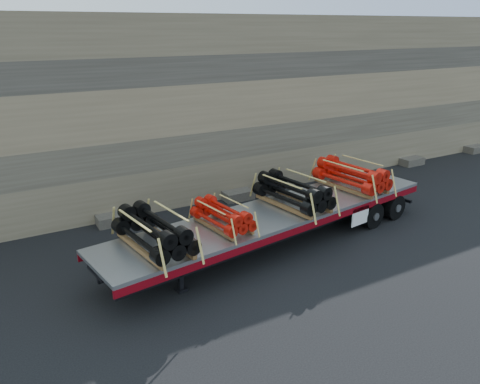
{
  "coord_description": "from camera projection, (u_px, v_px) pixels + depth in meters",
  "views": [
    {
      "loc": [
        -6.64,
        -10.66,
        6.6
      ],
      "look_at": [
        0.46,
        1.81,
        1.48
      ],
      "focal_mm": 35.0,
      "sensor_mm": 36.0,
      "label": 1
    }
  ],
  "objects": [
    {
      "name": "trailer",
      "position": [
        276.0,
        228.0,
        14.71
      ],
      "size": [
        11.96,
        3.91,
        1.18
      ],
      "primitive_type": null,
      "rotation": [
        0.0,
        0.0,
        0.14
      ],
      "color": "#ABADB3",
      "rests_on": "ground"
    },
    {
      "name": "ground",
      "position": [
        257.0,
        258.0,
        14.04
      ],
      "size": [
        120.0,
        120.0,
        0.0
      ],
      "primitive_type": "plane",
      "color": "black",
      "rests_on": "ground"
    },
    {
      "name": "rock_wall",
      "position": [
        170.0,
        110.0,
        18.18
      ],
      "size": [
        44.0,
        3.0,
        7.0
      ],
      "primitive_type": "cube",
      "color": "#7A6B54",
      "rests_on": "ground"
    },
    {
      "name": "bundle_front",
      "position": [
        154.0,
        233.0,
        11.92
      ],
      "size": [
        1.59,
        2.64,
        0.88
      ],
      "primitive_type": null,
      "rotation": [
        0.0,
        0.0,
        0.14
      ],
      "color": "black",
      "rests_on": "trailer"
    },
    {
      "name": "bundle_midrear",
      "position": [
        293.0,
        193.0,
        14.75
      ],
      "size": [
        1.6,
        2.66,
        0.89
      ],
      "primitive_type": null,
      "rotation": [
        0.0,
        0.0,
        0.14
      ],
      "color": "black",
      "rests_on": "trailer"
    },
    {
      "name": "bundle_rear",
      "position": [
        351.0,
        176.0,
        16.38
      ],
      "size": [
        1.61,
        2.68,
        0.9
      ],
      "primitive_type": null,
      "rotation": [
        0.0,
        0.0,
        0.14
      ],
      "color": "red",
      "rests_on": "trailer"
    },
    {
      "name": "bundle_midfront",
      "position": [
        223.0,
        216.0,
        13.2
      ],
      "size": [
        1.23,
        2.05,
        0.68
      ],
      "primitive_type": null,
      "rotation": [
        0.0,
        0.0,
        0.14
      ],
      "color": "red",
      "rests_on": "trailer"
    }
  ]
}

